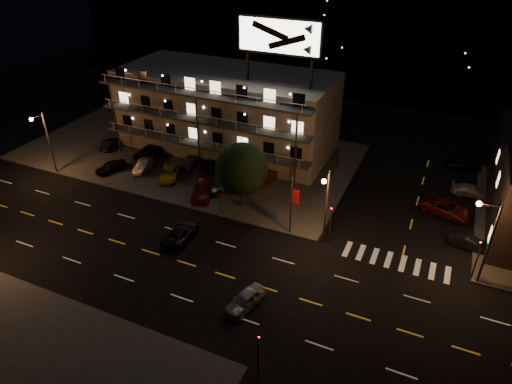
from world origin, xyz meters
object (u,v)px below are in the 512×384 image
at_px(lot_car_7, 190,161).
at_px(road_car_west, 181,233).
at_px(tree, 241,170).
at_px(lot_car_4, 220,186).
at_px(road_car_east, 245,300).
at_px(side_car_0, 469,242).
at_px(lot_car_2, 169,173).

distance_m(lot_car_7, road_car_west, 15.47).
relative_size(tree, lot_car_7, 1.71).
bearing_deg(lot_car_4, road_car_east, -40.98).
bearing_deg(side_car_0, lot_car_7, 90.74).
bearing_deg(road_car_east, side_car_0, 58.81).
distance_m(lot_car_2, lot_car_7, 3.97).
bearing_deg(lot_car_4, tree, -12.07).
height_order(road_car_east, road_car_west, road_car_east).
height_order(lot_car_4, road_car_west, lot_car_4).
bearing_deg(tree, road_car_west, -110.45).
height_order(tree, side_car_0, tree).
distance_m(tree, lot_car_4, 5.57).
bearing_deg(lot_car_2, road_car_west, -73.23).
xyz_separation_m(side_car_0, road_car_east, (-16.25, -15.82, 0.04)).
relative_size(lot_car_4, road_car_west, 0.76).
bearing_deg(road_car_east, tree, 131.41).
distance_m(side_car_0, road_car_west, 27.91).
height_order(lot_car_7, road_car_east, lot_car_7).
relative_size(lot_car_7, side_car_0, 1.10).
bearing_deg(road_car_west, road_car_east, 145.63).
bearing_deg(side_car_0, tree, 102.49).
xyz_separation_m(lot_car_7, side_car_0, (33.25, -3.54, -0.13)).
distance_m(lot_car_4, side_car_0, 26.78).
height_order(lot_car_2, side_car_0, lot_car_2).
relative_size(tree, side_car_0, 1.89).
bearing_deg(lot_car_4, lot_car_2, -165.76).
distance_m(lot_car_4, road_car_east, 18.63).
bearing_deg(road_car_west, lot_car_2, -55.60).
distance_m(tree, lot_car_7, 12.30).
bearing_deg(lot_car_4, side_car_0, 15.59).
distance_m(lot_car_4, road_car_west, 9.72).
relative_size(road_car_east, road_car_west, 0.83).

